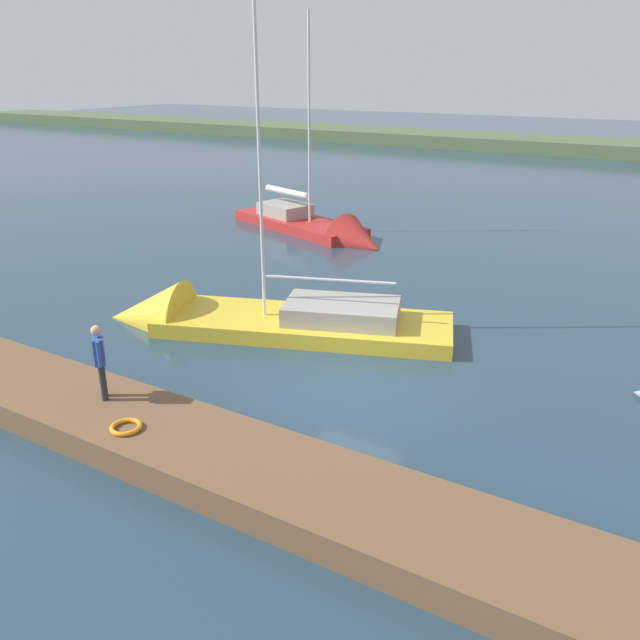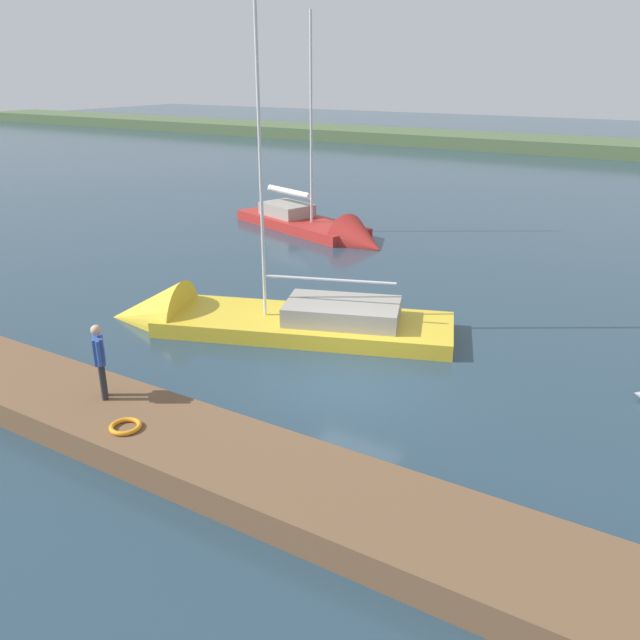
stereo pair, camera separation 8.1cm
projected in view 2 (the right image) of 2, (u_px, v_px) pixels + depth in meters
ground_plane at (347, 380)px, 16.49m from camera, size 200.00×200.00×0.00m
far_shoreline at (624, 155)px, 58.87m from camera, size 180.00×8.00×2.40m
dock_pier at (228, 462)px, 12.52m from camera, size 26.73×2.41×0.60m
life_ring_buoy at (125, 426)px, 13.10m from camera, size 0.66×0.66×0.10m
sailboat_near_dock at (242, 325)px, 19.83m from camera, size 11.06×6.21×11.21m
sailboat_inner_slip at (323, 232)px, 30.82m from camera, size 9.73×5.37×11.10m
person_on_dock at (100, 356)px, 14.00m from camera, size 0.52×0.47×1.75m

